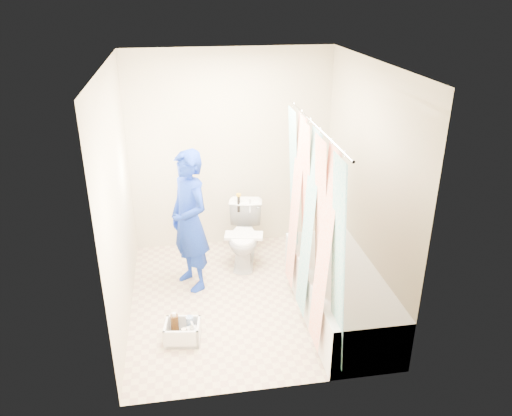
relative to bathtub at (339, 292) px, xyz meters
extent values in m
plane|color=tan|center=(-0.85, 0.43, -0.27)|extent=(2.60, 2.60, 0.00)
cube|color=white|center=(-0.85, 0.43, 2.13)|extent=(2.40, 2.60, 0.02)
cube|color=#C0B294|center=(-0.85, 1.73, 0.93)|extent=(2.40, 0.02, 2.40)
cube|color=#C0B294|center=(-0.85, -0.88, 0.93)|extent=(2.40, 0.02, 2.40)
cube|color=#C0B294|center=(-2.05, 0.43, 0.93)|extent=(0.02, 2.60, 2.40)
cube|color=#C0B294|center=(0.35, 0.43, 0.93)|extent=(0.02, 2.60, 2.40)
cube|color=white|center=(0.00, 0.00, -0.02)|extent=(0.70, 1.75, 0.50)
cube|color=white|center=(0.00, 0.00, 0.19)|extent=(0.58, 1.63, 0.06)
cylinder|color=silver|center=(-0.33, 0.00, 1.68)|extent=(0.02, 1.90, 0.02)
cube|color=white|center=(-0.33, 0.00, 0.75)|extent=(0.06, 1.75, 1.80)
imported|color=white|center=(-0.77, 1.17, 0.08)|extent=(0.52, 0.75, 0.70)
cube|color=white|center=(-0.80, 1.06, 0.14)|extent=(0.46, 0.27, 0.03)
cylinder|color=black|center=(-0.81, 1.37, 0.41)|extent=(0.03, 0.03, 0.21)
cylinder|color=gold|center=(-0.81, 1.37, 0.52)|extent=(0.06, 0.06, 0.03)
cylinder|color=white|center=(-0.68, 1.34, 0.39)|extent=(0.03, 0.03, 0.17)
imported|color=navy|center=(-1.40, 0.79, 0.50)|extent=(0.59, 0.67, 1.53)
cube|color=white|center=(-1.54, -0.15, -0.25)|extent=(0.35, 0.30, 0.03)
cube|color=white|center=(-1.69, -0.13, -0.17)|extent=(0.06, 0.26, 0.19)
cube|color=white|center=(-1.39, -0.17, -0.17)|extent=(0.06, 0.26, 0.19)
cube|color=white|center=(-1.56, -0.27, -0.17)|extent=(0.32, 0.07, 0.19)
cube|color=white|center=(-1.52, -0.04, -0.17)|extent=(0.32, 0.07, 0.19)
cylinder|color=#40240C|center=(-1.61, -0.10, -0.13)|extent=(0.07, 0.07, 0.21)
cylinder|color=silver|center=(-1.47, -0.11, -0.14)|extent=(0.07, 0.07, 0.19)
cylinder|color=#FFE8C7|center=(-1.53, -0.21, -0.17)|extent=(0.05, 0.05, 0.14)
cylinder|color=#40240C|center=(-1.62, -0.21, -0.20)|extent=(0.06, 0.06, 0.06)
cylinder|color=gold|center=(-1.62, -0.21, -0.17)|extent=(0.07, 0.07, 0.01)
imported|color=white|center=(-1.45, -0.21, -0.13)|extent=(0.11, 0.11, 0.20)
camera|label=1|loc=(-1.47, -3.93, 2.76)|focal=35.00mm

